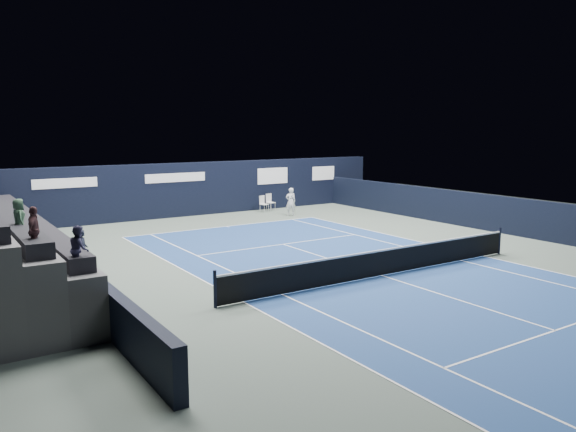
% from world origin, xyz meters
% --- Properties ---
extents(ground, '(48.00, 48.00, 0.00)m').
position_xyz_m(ground, '(0.00, 2.00, 0.00)').
color(ground, '#4A584F').
rests_on(ground, ground).
extents(court_surface, '(10.97, 23.77, 0.01)m').
position_xyz_m(court_surface, '(0.00, 0.00, 0.00)').
color(court_surface, navy).
rests_on(court_surface, ground).
extents(enclosure_wall_right, '(0.30, 22.00, 1.80)m').
position_xyz_m(enclosure_wall_right, '(10.50, 6.00, 0.90)').
color(enclosure_wall_right, black).
rests_on(enclosure_wall_right, ground).
extents(folding_chair_back_a, '(0.54, 0.56, 0.99)m').
position_xyz_m(folding_chair_back_a, '(4.30, 15.44, 0.66)').
color(folding_chair_back_a, silver).
rests_on(folding_chair_back_a, ground).
extents(folding_chair_back_b, '(0.52, 0.51, 1.03)m').
position_xyz_m(folding_chair_back_b, '(5.03, 15.77, 0.59)').
color(folding_chair_back_b, silver).
rests_on(folding_chair_back_b, ground).
extents(line_judge_chair, '(0.51, 0.50, 0.88)m').
position_xyz_m(line_judge_chair, '(-8.56, 7.21, 0.50)').
color(line_judge_chair, white).
rests_on(line_judge_chair, ground).
extents(line_judge, '(0.44, 0.59, 1.48)m').
position_xyz_m(line_judge, '(-8.47, 6.62, 0.74)').
color(line_judge, black).
rests_on(line_judge, ground).
extents(court_markings, '(11.03, 23.83, 0.00)m').
position_xyz_m(court_markings, '(0.00, 0.00, 0.01)').
color(court_markings, white).
rests_on(court_markings, court_surface).
extents(tennis_net, '(12.90, 0.10, 1.10)m').
position_xyz_m(tennis_net, '(0.00, 0.00, 0.51)').
color(tennis_net, black).
rests_on(tennis_net, ground).
extents(back_sponsor_wall, '(26.00, 0.63, 3.10)m').
position_xyz_m(back_sponsor_wall, '(0.01, 16.50, 1.55)').
color(back_sponsor_wall, black).
rests_on(back_sponsor_wall, ground).
extents(side_barrier_left, '(0.33, 22.00, 1.20)m').
position_xyz_m(side_barrier_left, '(-9.50, 5.97, 0.60)').
color(side_barrier_left, black).
rests_on(side_barrier_left, ground).
extents(tennis_player, '(0.69, 0.90, 1.63)m').
position_xyz_m(tennis_player, '(4.93, 13.25, 0.82)').
color(tennis_player, white).
rests_on(tennis_player, ground).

